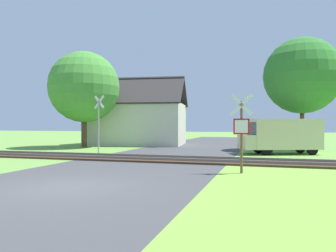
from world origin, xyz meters
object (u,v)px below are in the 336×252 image
at_px(crossing_sign_far, 99,120).
at_px(mail_truck, 282,135).
at_px(house, 140,122).
at_px(stop_sign_near, 241,128).
at_px(tree_left, 84,87).
at_px(tree_right, 302,76).

xyz_separation_m(crossing_sign_far, mail_truck, (11.38, 2.94, -0.93)).
bearing_deg(crossing_sign_far, house, 113.32).
height_order(crossing_sign_far, house, house).
xyz_separation_m(stop_sign_near, house, (-10.60, 16.16, 0.38)).
height_order(tree_left, tree_right, tree_right).
bearing_deg(stop_sign_near, tree_right, -103.72).
height_order(crossing_sign_far, tree_left, tree_left).
bearing_deg(stop_sign_near, house, -55.72).
distance_m(stop_sign_near, house, 19.33).
xyz_separation_m(crossing_sign_far, house, (-1.07, 9.87, -0.07)).
height_order(stop_sign_near, tree_right, tree_right).
bearing_deg(house, crossing_sign_far, -91.35).
xyz_separation_m(house, tree_left, (-3.07, -4.78, 2.92)).
xyz_separation_m(stop_sign_near, tree_left, (-13.68, 11.38, 3.30)).
bearing_deg(crossing_sign_far, tree_left, 146.25).
distance_m(crossing_sign_far, tree_left, 7.16).
bearing_deg(mail_truck, tree_right, -42.93).
xyz_separation_m(tree_right, mail_truck, (-1.58, -3.83, -4.23)).
bearing_deg(tree_left, house, 57.24).
distance_m(stop_sign_near, crossing_sign_far, 11.43).
bearing_deg(tree_right, mail_truck, -112.43).
xyz_separation_m(crossing_sign_far, tree_right, (12.97, 6.78, 3.30)).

